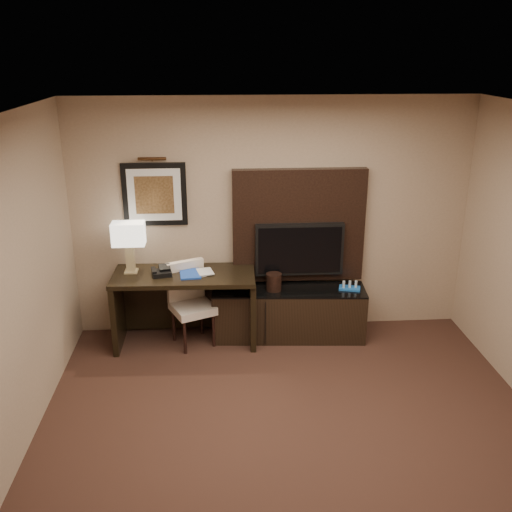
{
  "coord_description": "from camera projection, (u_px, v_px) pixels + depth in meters",
  "views": [
    {
      "loc": [
        -0.61,
        -3.69,
        3.17
      ],
      "look_at": [
        -0.23,
        1.8,
        1.15
      ],
      "focal_mm": 40.0,
      "sensor_mm": 36.0,
      "label": 1
    }
  ],
  "objects": [
    {
      "name": "table_lamp",
      "position": [
        129.0,
        248.0,
        6.2
      ],
      "size": [
        0.39,
        0.28,
        0.57
      ],
      "primitive_type": null,
      "rotation": [
        0.0,
        0.0,
        -0.25
      ],
      "color": "tan",
      "rests_on": "desk"
    },
    {
      "name": "wall_back",
      "position": [
        272.0,
        218.0,
        6.46
      ],
      "size": [
        4.5,
        0.01,
        2.7
      ],
      "primitive_type": "cube",
      "color": "tan",
      "rests_on": "floor"
    },
    {
      "name": "ceiling",
      "position": [
        311.0,
        125.0,
        3.66
      ],
      "size": [
        4.5,
        5.0,
        0.01
      ],
      "primitive_type": "cube",
      "color": "silver",
      "rests_on": "wall_back"
    },
    {
      "name": "desk_phone",
      "position": [
        162.0,
        271.0,
        6.19
      ],
      "size": [
        0.23,
        0.22,
        0.1
      ],
      "primitive_type": null,
      "rotation": [
        0.0,
        0.0,
        0.21
      ],
      "color": "black",
      "rests_on": "desk"
    },
    {
      "name": "picture_light",
      "position": [
        152.0,
        159.0,
        6.08
      ],
      "size": [
        0.04,
        0.04,
        0.3
      ],
      "primitive_type": "cylinder",
      "color": "#3F2614",
      "rests_on": "wall_back"
    },
    {
      "name": "book",
      "position": [
        197.0,
        264.0,
        6.21
      ],
      "size": [
        0.17,
        0.06,
        0.22
      ],
      "primitive_type": "imported",
      "rotation": [
        0.0,
        0.0,
        0.23
      ],
      "color": "#B1AC8B",
      "rests_on": "desk"
    },
    {
      "name": "blue_folder",
      "position": [
        190.0,
        274.0,
        6.22
      ],
      "size": [
        0.25,
        0.31,
        0.02
      ],
      "primitive_type": "cube",
      "rotation": [
        0.0,
        0.0,
        0.1
      ],
      "color": "#1B43B0",
      "rests_on": "desk"
    },
    {
      "name": "tv",
      "position": [
        299.0,
        249.0,
        6.45
      ],
      "size": [
        1.0,
        0.08,
        0.6
      ],
      "primitive_type": "cube",
      "color": "black",
      "rests_on": "tv_wall_panel"
    },
    {
      "name": "desk",
      "position": [
        185.0,
        308.0,
        6.39
      ],
      "size": [
        1.58,
        0.71,
        0.83
      ],
      "primitive_type": "cube",
      "rotation": [
        0.0,
        0.0,
        -0.03
      ],
      "color": "black",
      "rests_on": "floor"
    },
    {
      "name": "tv_wall_panel",
      "position": [
        299.0,
        226.0,
        6.46
      ],
      "size": [
        1.5,
        0.12,
        1.3
      ],
      "primitive_type": "cube",
      "color": "black",
      "rests_on": "wall_back"
    },
    {
      "name": "desk_chair",
      "position": [
        193.0,
        307.0,
        6.34
      ],
      "size": [
        0.59,
        0.63,
        0.9
      ],
      "primitive_type": null,
      "rotation": [
        0.0,
        0.0,
        0.42
      ],
      "color": "#F0DDC8",
      "rests_on": "floor"
    },
    {
      "name": "credenza",
      "position": [
        288.0,
        313.0,
        6.56
      ],
      "size": [
        1.76,
        0.6,
        0.6
      ],
      "primitive_type": "cube",
      "rotation": [
        0.0,
        0.0,
        -0.07
      ],
      "color": "black",
      "rests_on": "floor"
    },
    {
      "name": "floor",
      "position": [
        300.0,
        466.0,
        4.59
      ],
      "size": [
        4.5,
        5.0,
        0.01
      ],
      "primitive_type": "cube",
      "color": "#351E18",
      "rests_on": "ground"
    },
    {
      "name": "artwork",
      "position": [
        155.0,
        194.0,
        6.26
      ],
      "size": [
        0.7,
        0.04,
        0.7
      ],
      "primitive_type": "cube",
      "color": "black",
      "rests_on": "wall_back"
    },
    {
      "name": "ice_bucket",
      "position": [
        274.0,
        282.0,
        6.39
      ],
      "size": [
        0.19,
        0.19,
        0.2
      ],
      "primitive_type": "cylinder",
      "rotation": [
        0.0,
        0.0,
        -0.09
      ],
      "color": "black",
      "rests_on": "credenza"
    },
    {
      "name": "minibar_tray",
      "position": [
        350.0,
        286.0,
        6.44
      ],
      "size": [
        0.26,
        0.2,
        0.09
      ],
      "primitive_type": null,
      "rotation": [
        0.0,
        0.0,
        -0.26
      ],
      "color": "blue",
      "rests_on": "credenza"
    }
  ]
}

